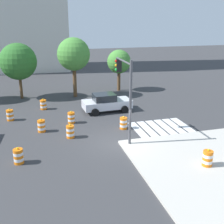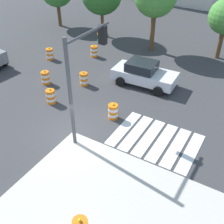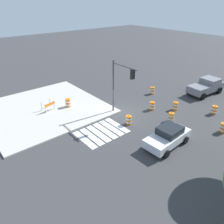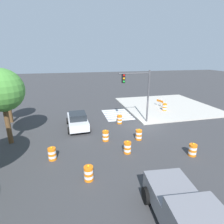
# 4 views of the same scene
# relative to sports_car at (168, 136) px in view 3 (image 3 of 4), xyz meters

# --- Properties ---
(ground_plane) EXTENTS (120.00, 120.00, 0.00)m
(ground_plane) POSITION_rel_sports_car_xyz_m (-0.93, -6.77, -0.81)
(ground_plane) COLOR #38383A
(sidewalk_corner) EXTENTS (12.00, 12.00, 0.15)m
(sidewalk_corner) POSITION_rel_sports_car_xyz_m (5.07, -12.77, -0.74)
(sidewalk_corner) COLOR #BCB7AD
(sidewalk_corner) RESTS_ON ground
(crosswalk_stripes) EXTENTS (4.35, 3.20, 0.02)m
(crosswalk_stripes) POSITION_rel_sports_car_xyz_m (3.07, -4.97, -0.80)
(crosswalk_stripes) COLOR silver
(crosswalk_stripes) RESTS_ON ground
(sports_car) EXTENTS (4.37, 2.28, 1.63)m
(sports_car) POSITION_rel_sports_car_xyz_m (0.00, 0.00, 0.00)
(sports_car) COLOR silver
(sports_car) RESTS_ON ground
(pickup_truck) EXTENTS (5.32, 2.75, 1.92)m
(pickup_truck) POSITION_rel_sports_car_xyz_m (-12.75, -3.63, 0.16)
(pickup_truck) COLOR slate
(pickup_truck) RESTS_ON ground
(traffic_barrel_near_corner) EXTENTS (0.56, 0.56, 1.02)m
(traffic_barrel_near_corner) POSITION_rel_sports_car_xyz_m (-5.84, -3.36, -0.36)
(traffic_barrel_near_corner) COLOR orange
(traffic_barrel_near_corner) RESTS_ON ground
(traffic_barrel_crosswalk_end) EXTENTS (0.56, 0.56, 1.02)m
(traffic_barrel_crosswalk_end) POSITION_rel_sports_car_xyz_m (-5.47, 2.08, -0.36)
(traffic_barrel_crosswalk_end) COLOR orange
(traffic_barrel_crosswalk_end) RESTS_ON ground
(traffic_barrel_median_near) EXTENTS (0.56, 0.56, 1.02)m
(traffic_barrel_median_near) POSITION_rel_sports_car_xyz_m (-7.30, -7.91, -0.36)
(traffic_barrel_median_near) COLOR orange
(traffic_barrel_median_near) RESTS_ON ground
(traffic_barrel_median_far) EXTENTS (0.56, 0.56, 1.02)m
(traffic_barrel_median_far) POSITION_rel_sports_car_xyz_m (-8.23, -0.18, -0.36)
(traffic_barrel_median_far) COLOR orange
(traffic_barrel_median_far) RESTS_ON ground
(traffic_barrel_far_curb) EXTENTS (0.56, 0.56, 1.02)m
(traffic_barrel_far_curb) POSITION_rel_sports_car_xyz_m (-3.92, -5.03, -0.36)
(traffic_barrel_far_curb) COLOR orange
(traffic_barrel_far_curb) RESTS_ON ground
(traffic_barrel_lane_center) EXTENTS (0.56, 0.56, 1.02)m
(traffic_barrel_lane_center) POSITION_rel_sports_car_xyz_m (0.19, -4.45, -0.36)
(traffic_barrel_lane_center) COLOR orange
(traffic_barrel_lane_center) RESTS_ON ground
(traffic_barrel_opposite_curb) EXTENTS (0.56, 0.56, 1.02)m
(traffic_barrel_opposite_curb) POSITION_rel_sports_car_xyz_m (-3.46, -2.16, -0.36)
(traffic_barrel_opposite_curb) COLOR orange
(traffic_barrel_opposite_curb) RESTS_ON ground
(traffic_barrel_on_sidewalk) EXTENTS (0.56, 0.56, 1.02)m
(traffic_barrel_on_sidewalk) POSITION_rel_sports_car_xyz_m (2.92, -11.31, -0.21)
(traffic_barrel_on_sidewalk) COLOR orange
(traffic_barrel_on_sidewalk) RESTS_ON sidewalk_corner
(construction_barricade) EXTENTS (1.38, 1.04, 1.00)m
(construction_barricade) POSITION_rel_sports_car_xyz_m (4.93, -11.82, -0.09)
(construction_barricade) COLOR silver
(construction_barricade) RESTS_ON sidewalk_corner
(traffic_light_pole) EXTENTS (0.47, 3.29, 5.50)m
(traffic_light_pole) POSITION_rel_sports_car_xyz_m (-0.32, -6.23, 3.10)
(traffic_light_pole) COLOR #4C4C51
(traffic_light_pole) RESTS_ON sidewalk_corner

